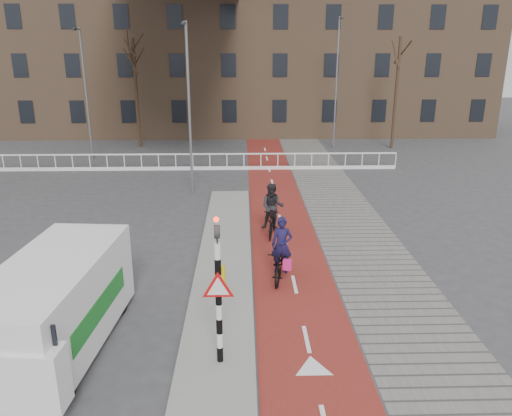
{
  "coord_description": "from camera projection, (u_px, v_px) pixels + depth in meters",
  "views": [
    {
      "loc": [
        -0.04,
        -11.75,
        6.94
      ],
      "look_at": [
        0.4,
        5.0,
        1.5
      ],
      "focal_mm": 35.0,
      "sensor_mm": 36.0,
      "label": 1
    }
  ],
  "objects": [
    {
      "name": "streetlight_near",
      "position": [
        189.0,
        112.0,
        23.37
      ],
      "size": [
        0.12,
        0.12,
        8.03
      ],
      "primitive_type": "cylinder",
      "color": "slate",
      "rests_on": "ground"
    },
    {
      "name": "cyclist_near",
      "position": [
        282.0,
        259.0,
        15.41
      ],
      "size": [
        1.12,
        2.05,
        2.02
      ],
      "rotation": [
        0.0,
        0.0,
        -0.24
      ],
      "color": "black",
      "rests_on": "bike_lane"
    },
    {
      "name": "tree_mid",
      "position": [
        136.0,
        94.0,
        35.12
      ],
      "size": [
        0.24,
        0.24,
        7.5
      ],
      "primitive_type": "cylinder",
      "color": "black",
      "rests_on": "ground"
    },
    {
      "name": "curb_island",
      "position": [
        225.0,
        257.0,
        17.08
      ],
      "size": [
        1.8,
        16.0,
        0.12
      ],
      "primitive_type": "cube",
      "color": "gray",
      "rests_on": "ground"
    },
    {
      "name": "bike_lane",
      "position": [
        277.0,
        205.0,
        22.85
      ],
      "size": [
        2.5,
        60.0,
        0.01
      ],
      "primitive_type": "cube",
      "color": "maroon",
      "rests_on": "ground"
    },
    {
      "name": "bollard",
      "position": [
        223.0,
        277.0,
        14.65
      ],
      "size": [
        0.12,
        0.12,
        0.72
      ],
      "primitive_type": "cylinder",
      "color": "gold",
      "rests_on": "curb_island"
    },
    {
      "name": "townhouse_row",
      "position": [
        206.0,
        35.0,
        41.25
      ],
      "size": [
        46.0,
        10.0,
        15.9
      ],
      "color": "#7F6047",
      "rests_on": "ground"
    },
    {
      "name": "streetlight_left",
      "position": [
        86.0,
        96.0,
        31.1
      ],
      "size": [
        0.12,
        0.12,
        8.03
      ],
      "primitive_type": "cylinder",
      "color": "slate",
      "rests_on": "ground"
    },
    {
      "name": "sidewalk",
      "position": [
        338.0,
        205.0,
        22.92
      ],
      "size": [
        3.0,
        60.0,
        0.01
      ],
      "primitive_type": "cube",
      "color": "slate",
      "rests_on": "ground"
    },
    {
      "name": "traffic_signal",
      "position": [
        218.0,
        287.0,
        10.76
      ],
      "size": [
        0.8,
        0.8,
        3.68
      ],
      "color": "black",
      "rests_on": "curb_island"
    },
    {
      "name": "railing",
      "position": [
        159.0,
        165.0,
        29.26
      ],
      "size": [
        28.0,
        0.1,
        0.99
      ],
      "color": "silver",
      "rests_on": "ground"
    },
    {
      "name": "ground",
      "position": [
        246.0,
        319.0,
        13.31
      ],
      "size": [
        120.0,
        120.0,
        0.0
      ],
      "primitive_type": "plane",
      "color": "#38383A",
      "rests_on": "ground"
    },
    {
      "name": "cyclist_far",
      "position": [
        272.0,
        214.0,
        18.97
      ],
      "size": [
        0.98,
        1.97,
        2.04
      ],
      "rotation": [
        0.0,
        0.0,
        -0.17
      ],
      "color": "black",
      "rests_on": "bike_lane"
    },
    {
      "name": "streetlight_right",
      "position": [
        336.0,
        84.0,
        34.61
      ],
      "size": [
        0.12,
        0.12,
        8.84
      ],
      "primitive_type": "cylinder",
      "color": "slate",
      "rests_on": "ground"
    },
    {
      "name": "van",
      "position": [
        55.0,
        305.0,
        11.64
      ],
      "size": [
        2.52,
        5.4,
        2.25
      ],
      "rotation": [
        0.0,
        0.0,
        -0.08
      ],
      "color": "white",
      "rests_on": "ground"
    },
    {
      "name": "tree_right",
      "position": [
        396.0,
        94.0,
        34.52
      ],
      "size": [
        0.21,
        0.21,
        7.59
      ],
      "primitive_type": "cylinder",
      "color": "black",
      "rests_on": "ground"
    }
  ]
}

